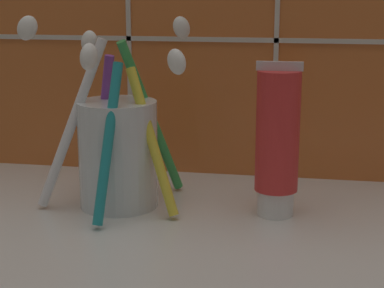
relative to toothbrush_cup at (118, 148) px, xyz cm
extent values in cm
cube|color=silver|center=(12.15, -4.76, -6.61)|extent=(63.06, 34.62, 2.00)
cube|color=beige|center=(12.15, 11.95, 9.09)|extent=(73.06, 0.24, 0.50)
cylinder|color=silver|center=(-0.01, 0.08, -0.64)|extent=(7.33, 7.33, 9.95)
cylinder|color=yellow|center=(3.62, -1.46, 1.09)|extent=(5.68, 4.09, 12.96)
ellipsoid|color=white|center=(6.23, -3.14, 8.41)|extent=(2.73, 2.40, 2.68)
cylinder|color=green|center=(2.42, 3.29, 2.22)|extent=(5.62, 5.62, 15.22)
ellipsoid|color=white|center=(4.92, 5.79, 10.68)|extent=(2.62, 2.62, 2.68)
cylinder|color=purple|center=(-1.86, 1.44, 1.59)|extent=(3.22, 2.07, 13.74)
ellipsoid|color=white|center=(-3.05, 1.96, 9.47)|extent=(2.37, 2.00, 2.44)
cylinder|color=white|center=(-3.90, -1.23, 2.38)|extent=(6.84, 3.03, 15.52)
ellipsoid|color=white|center=(-7.17, -2.31, 10.99)|extent=(2.67, 1.99, 2.67)
cylinder|color=teal|center=(0.35, -4.04, 1.42)|extent=(1.83, 5.78, 13.57)
ellipsoid|color=white|center=(-0.12, -6.81, 9.08)|extent=(1.67, 2.53, 2.65)
cylinder|color=white|center=(14.62, 0.08, -4.44)|extent=(3.27, 3.27, 2.35)
cylinder|color=red|center=(14.62, 0.08, 2.09)|extent=(3.85, 3.85, 10.71)
cube|color=silver|center=(14.62, 0.08, 7.85)|extent=(4.04, 0.36, 0.80)
camera|label=1|loc=(16.78, -55.41, 14.43)|focal=60.00mm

